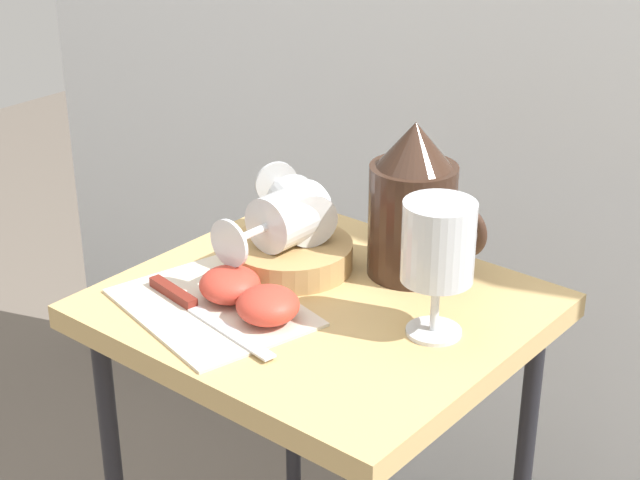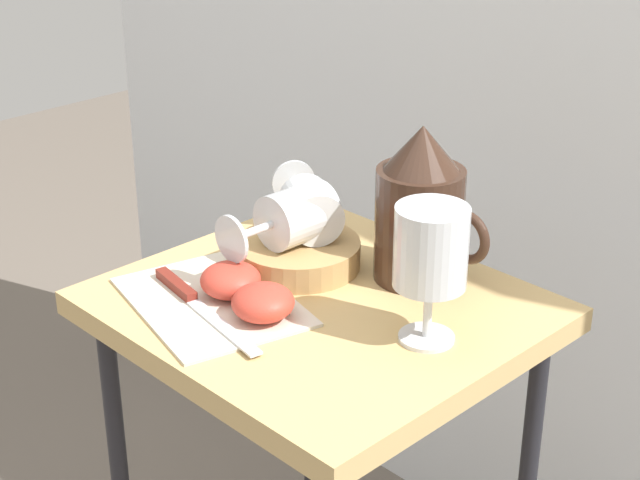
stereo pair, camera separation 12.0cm
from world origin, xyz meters
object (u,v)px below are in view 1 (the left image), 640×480
Objects in this scene: basket_tray at (290,255)px; wine_glass_upright at (438,249)px; pitcher at (413,214)px; apple_half_right at (268,305)px; table at (320,364)px; apple_half_left at (230,285)px; knife at (191,305)px; wine_glass_tipped_far at (287,218)px; wine_glass_tipped_near at (300,209)px.

wine_glass_upright is (0.24, -0.02, 0.09)m from basket_tray.
apple_half_right is (-0.05, -0.21, -0.06)m from pitcher.
wine_glass_upright is at bearing 7.88° from table.
table is at bearing -108.02° from pitcher.
basket_tray is at bearing 120.78° from apple_half_right.
wine_glass_upright is (0.15, 0.02, 0.20)m from table.
apple_half_left and apple_half_right have the same top height.
knife is (-0.10, -0.12, 0.10)m from table.
table is at bearing -24.56° from wine_glass_tipped_far.
wine_glass_tipped_far reaches higher than wine_glass_tipped_near.
apple_half_left is (-0.08, -0.07, 0.11)m from table.
wine_glass_tipped_near is at bearing 95.58° from apple_half_left.
wine_glass_upright is (0.11, -0.11, 0.03)m from pitcher.
pitcher is 2.73× the size of apple_half_right.
wine_glass_tipped_near reaches higher than apple_half_right.
apple_half_right reaches higher than table.
table is 4.81× the size of wine_glass_tipped_far.
pitcher is 0.23m from apple_half_right.
wine_glass_upright reaches higher than apple_half_left.
wine_glass_upright is at bearing -5.56° from basket_tray.
wine_glass_tipped_far reaches higher than apple_half_right.
table is 0.18m from knife.
knife reaches higher than table.
wine_glass_tipped_far is (-0.13, -0.09, -0.01)m from pitcher.
table is 0.22m from pitcher.
apple_half_right is at bearing -61.70° from wine_glass_tipped_near.
apple_half_right is at bearing -57.97° from wine_glass_tipped_far.
wine_glass_tipped_near reaches higher than knife.
basket_tray is 1.04× the size of wine_glass_tipped_far.
table is 0.19m from wine_glass_tipped_far.
pitcher is 0.87× the size of knife.
wine_glass_upright is 1.05× the size of wine_glass_tipped_far.
table is 0.20m from wine_glass_tipped_near.
wine_glass_upright is at bearing -45.46° from pitcher.
wine_glass_tipped_near is (-0.14, -0.06, -0.01)m from pitcher.
knife is at bearing -114.41° from apple_half_left.
apple_half_right is 0.32× the size of knife.
wine_glass_tipped_near is at bearing 106.23° from basket_tray.
wine_glass_tipped_near reaches higher than basket_tray.
wine_glass_tipped_far is 0.17m from knife.
wine_glass_tipped_far is 0.12m from apple_half_left.
knife is at bearing -130.08° from table.
apple_half_right is (0.08, -0.13, 0.01)m from basket_tray.
wine_glass_upright is 0.26m from apple_half_left.
knife is (-0.01, -0.16, -0.01)m from basket_tray.
table is 4.62× the size of basket_tray.
basket_tray is 0.12m from apple_half_left.
basket_tray is 1.02× the size of wine_glass_tipped_near.
wine_glass_upright is at bearing 32.85° from apple_half_right.
basket_tray is 0.25m from wine_glass_upright.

